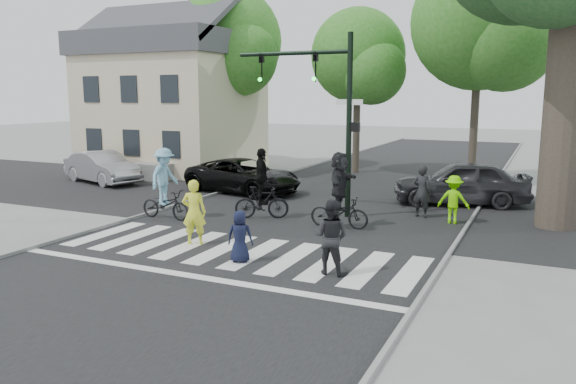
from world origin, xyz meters
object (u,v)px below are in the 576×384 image
Objects in this scene: pedestrian_adult at (331,237)px; cyclist_right at (340,194)px; pedestrian_woman at (194,212)px; traffic_signal at (325,99)px; cyclist_mid at (262,190)px; car_suv at (243,176)px; car_grey at (461,182)px; cyclist_left at (165,189)px; car_silver at (102,167)px; pedestrian_child at (240,236)px.

pedestrian_adult is 4.55m from cyclist_right.
pedestrian_woman reaches higher than pedestrian_adult.
cyclist_mid is at bearing -139.26° from traffic_signal.
cyclist_right reaches higher than car_suv.
pedestrian_adult is 6.08m from cyclist_mid.
car_grey is at bearing -143.33° from pedestrian_woman.
traffic_signal reaches higher than cyclist_left.
pedestrian_adult is at bearing 148.46° from pedestrian_woman.
car_silver reaches higher than car_suv.
cyclist_right reaches higher than cyclist_mid.
cyclist_mid is at bearing 26.30° from cyclist_left.
traffic_signal reaches higher than car_suv.
cyclist_left is 0.48× the size of car_grey.
car_grey is (8.42, 6.67, -0.19)m from cyclist_left.
cyclist_mid is 5.11m from car_suv.
pedestrian_child is 0.55× the size of cyclist_right.
car_silver is 0.92× the size of car_grey.
pedestrian_child is (1.96, -0.93, -0.25)m from pedestrian_woman.
car_silver is at bearing 160.54° from cyclist_mid.
car_silver is at bearing -25.88° from pedestrian_adult.
traffic_signal is at bearing 40.74° from cyclist_mid.
pedestrian_adult is 0.36× the size of car_grey.
cyclist_right is at bearing -2.90° from cyclist_mid.
car_grey is at bearing 43.31° from cyclist_mid.
pedestrian_woman is at bearing -7.51° from pedestrian_adult.
pedestrian_woman reaches higher than pedestrian_child.
car_suv is (-5.78, 4.25, -0.34)m from cyclist_right.
car_silver is at bearing 169.53° from traffic_signal.
car_grey reaches higher than pedestrian_child.
car_suv is 1.04× the size of car_grey.
cyclist_right reaches higher than pedestrian_child.
pedestrian_child is 0.26× the size of car_suv.
car_silver reaches higher than pedestrian_child.
cyclist_mid is 2.76m from cyclist_right.
traffic_signal is 3.35× the size of pedestrian_woman.
car_suv is (-4.67, 2.70, -3.20)m from traffic_signal.
cyclist_right is 13.49m from car_silver.
car_grey is at bearing 62.37° from cyclist_right.
pedestrian_adult reaches higher than pedestrian_child.
pedestrian_child is 14.52m from car_silver.
car_grey is (2.83, 5.41, -0.22)m from cyclist_right.
traffic_signal reaches higher than pedestrian_adult.
cyclist_right is at bearing -115.86° from car_suv.
cyclist_mid is at bearing -133.21° from car_suv.
cyclist_mid is 0.52× the size of car_silver.
pedestrian_child is at bearing -34.84° from car_grey.
cyclist_mid is (-4.12, 4.47, 0.09)m from pedestrian_adult.
car_suv is at bearing -68.73° from car_silver.
car_silver is (-12.00, 8.17, 0.09)m from pedestrian_child.
cyclist_mid is (-1.80, 4.57, 0.31)m from pedestrian_child.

